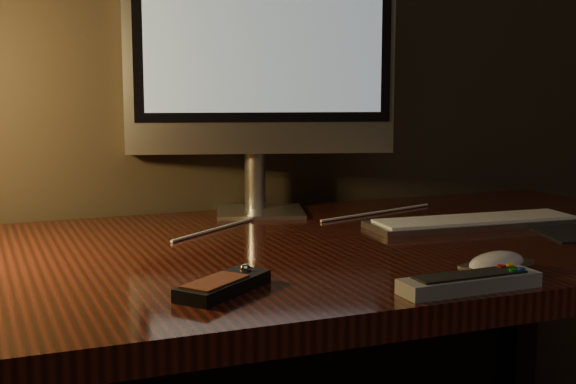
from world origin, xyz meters
name	(u,v)px	position (x,y,z in m)	size (l,w,h in m)	color
desk	(260,313)	(0.00, 1.93, 0.62)	(1.60, 0.75, 0.75)	#3D150E
monitor	(260,48)	(0.09, 2.15, 1.07)	(0.51, 0.19, 0.55)	silver
keyboard	(475,222)	(0.40, 1.89, 0.76)	(0.40, 0.11, 0.01)	silver
mouse	(496,266)	(0.23, 1.58, 0.76)	(0.11, 0.06, 0.02)	white
media_remote	(223,285)	(-0.16, 1.63, 0.76)	(0.15, 0.13, 0.03)	black
tv_remote	(470,282)	(0.14, 1.52, 0.76)	(0.19, 0.05, 0.03)	gray
cable	(308,220)	(0.14, 2.04, 0.75)	(0.01, 0.01, 0.61)	white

